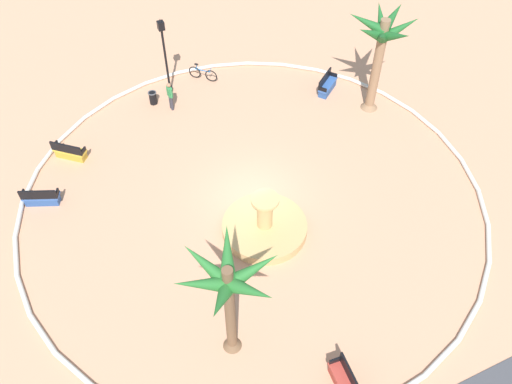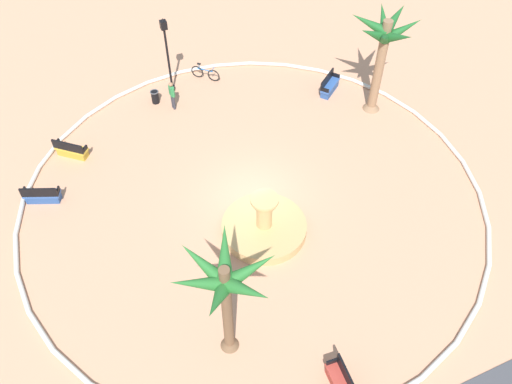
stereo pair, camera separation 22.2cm
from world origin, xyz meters
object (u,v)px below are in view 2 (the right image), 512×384
(bench_east, at_px, (341,384))
(bench_north, at_px, (329,86))
(lamppost, at_px, (167,50))
(trash_bin, at_px, (155,97))
(person_cyclist_helmet, at_px, (172,94))
(palm_tree_near_fountain, at_px, (384,43))
(bicycle_red_frame, at_px, (205,73))
(bench_southeast, at_px, (72,150))
(fountain, at_px, (264,227))
(bench_west, at_px, (42,196))
(palm_tree_by_curb, at_px, (224,286))

(bench_east, bearing_deg, bench_north, -117.44)
(lamppost, bearing_deg, trash_bin, 29.17)
(lamppost, distance_m, person_cyclist_helmet, 2.25)
(palm_tree_near_fountain, xyz_separation_m, bicycle_red_frame, (7.13, -5.96, -3.58))
(bench_southeast, bearing_deg, person_cyclist_helmet, -164.88)
(fountain, bearing_deg, bench_north, -134.30)
(palm_tree_near_fountain, xyz_separation_m, person_cyclist_helmet, (9.56, -4.21, -3.05))
(bench_west, bearing_deg, fountain, 146.50)
(person_cyclist_helmet, bearing_deg, bicycle_red_frame, -144.24)
(trash_bin, height_order, bicycle_red_frame, bicycle_red_frame)
(trash_bin, bearing_deg, bench_east, 94.31)
(bench_east, bearing_deg, bicycle_red_frame, -95.68)
(bench_southeast, height_order, trash_bin, bench_southeast)
(palm_tree_by_curb, height_order, bench_north, palm_tree_by_curb)
(fountain, bearing_deg, bench_west, -33.50)
(fountain, xyz_separation_m, bench_north, (-7.22, -7.40, 0.04))
(palm_tree_by_curb, height_order, lamppost, palm_tree_by_curb)
(bench_west, bearing_deg, bench_east, 121.78)
(lamppost, relative_size, trash_bin, 5.99)
(palm_tree_near_fountain, distance_m, bench_west, 17.29)
(bench_southeast, bearing_deg, bench_north, 177.78)
(bench_west, bearing_deg, trash_bin, -144.17)
(bench_east, xyz_separation_m, bench_north, (-7.63, -14.69, 0.00))
(bench_north, distance_m, bicycle_red_frame, 6.93)
(palm_tree_near_fountain, distance_m, lamppost, 10.87)
(fountain, height_order, bench_north, fountain)
(bench_north, relative_size, trash_bin, 2.15)
(lamppost, bearing_deg, palm_tree_by_curb, 79.88)
(palm_tree_near_fountain, distance_m, person_cyclist_helmet, 10.88)
(palm_tree_by_curb, bearing_deg, bench_west, -62.74)
(bench_north, bearing_deg, bicycle_red_frame, -33.24)
(bench_west, height_order, person_cyclist_helmet, person_cyclist_helmet)
(palm_tree_by_curb, relative_size, lamppost, 1.17)
(palm_tree_near_fountain, xyz_separation_m, bench_east, (8.97, 12.53, -3.62))
(bench_east, distance_m, bench_north, 16.56)
(palm_tree_by_curb, height_order, trash_bin, palm_tree_by_curb)
(fountain, distance_m, person_cyclist_helmet, 9.53)
(bench_southeast, distance_m, bicycle_red_frame, 8.67)
(bicycle_red_frame, relative_size, person_cyclist_helmet, 0.78)
(lamppost, height_order, person_cyclist_helmet, lamppost)
(fountain, bearing_deg, palm_tree_near_fountain, -148.53)
(bench_southeast, xyz_separation_m, person_cyclist_helmet, (-5.61, -1.51, 0.57))
(palm_tree_near_fountain, bearing_deg, lamppost, -31.84)
(trash_bin, relative_size, person_cyclist_helmet, 0.45)
(palm_tree_by_curb, xyz_separation_m, trash_bin, (-1.57, -14.55, -3.56))
(palm_tree_by_curb, relative_size, person_cyclist_helmet, 3.14)
(bench_west, relative_size, bench_north, 1.06)
(palm_tree_by_curb, xyz_separation_m, bench_north, (-10.53, -11.66, -3.60))
(bicycle_red_frame, bearing_deg, person_cyclist_helmet, 35.76)
(palm_tree_near_fountain, xyz_separation_m, palm_tree_by_curb, (11.87, 9.50, -0.02))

